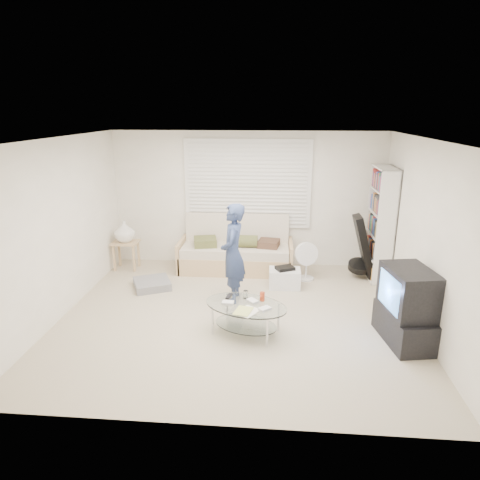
# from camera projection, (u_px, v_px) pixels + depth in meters

# --- Properties ---
(ground) EXTENTS (5.00, 5.00, 0.00)m
(ground) POSITION_uv_depth(u_px,v_px,m) (237.00, 316.00, 6.18)
(ground) COLOR #B9A98F
(ground) RESTS_ON ground
(room_shell) EXTENTS (5.02, 4.52, 2.51)m
(room_shell) POSITION_uv_depth(u_px,v_px,m) (239.00, 199.00, 6.16)
(room_shell) COLOR silver
(room_shell) RESTS_ON ground
(window_blinds) EXTENTS (2.32, 0.08, 1.62)m
(window_blinds) POSITION_uv_depth(u_px,v_px,m) (247.00, 184.00, 7.82)
(window_blinds) COLOR silver
(window_blinds) RESTS_ON ground
(futon_sofa) EXTENTS (2.07, 0.83, 1.01)m
(futon_sofa) POSITION_uv_depth(u_px,v_px,m) (236.00, 252.00, 7.89)
(futon_sofa) COLOR tan
(futon_sofa) RESTS_ON ground
(grey_floor_pillow) EXTENTS (0.75, 0.75, 0.13)m
(grey_floor_pillow) POSITION_uv_depth(u_px,v_px,m) (152.00, 284.00, 7.15)
(grey_floor_pillow) COLOR slate
(grey_floor_pillow) RESTS_ON ground
(side_table) EXTENTS (0.47, 0.37, 0.92)m
(side_table) POSITION_uv_depth(u_px,v_px,m) (125.00, 233.00, 7.82)
(side_table) COLOR tan
(side_table) RESTS_ON ground
(bookshelf) EXTENTS (0.31, 0.82, 1.95)m
(bookshelf) POSITION_uv_depth(u_px,v_px,m) (380.00, 224.00, 7.33)
(bookshelf) COLOR white
(bookshelf) RESTS_ON ground
(guitar_case) EXTENTS (0.45, 0.41, 1.10)m
(guitar_case) POSITION_uv_depth(u_px,v_px,m) (363.00, 251.00, 7.45)
(guitar_case) COLOR black
(guitar_case) RESTS_ON ground
(floor_fan) EXTENTS (0.43, 0.28, 0.69)m
(floor_fan) POSITION_uv_depth(u_px,v_px,m) (307.00, 258.00, 7.40)
(floor_fan) COLOR white
(floor_fan) RESTS_ON ground
(storage_bin) EXTENTS (0.52, 0.37, 0.36)m
(storage_bin) POSITION_uv_depth(u_px,v_px,m) (285.00, 278.00, 7.14)
(storage_bin) COLOR white
(storage_bin) RESTS_ON ground
(tv_unit) EXTENTS (0.63, 0.97, 0.99)m
(tv_unit) POSITION_uv_depth(u_px,v_px,m) (406.00, 307.00, 5.38)
(tv_unit) COLOR black
(tv_unit) RESTS_ON ground
(coffee_table) EXTENTS (1.28, 1.03, 0.53)m
(coffee_table) POSITION_uv_depth(u_px,v_px,m) (246.00, 310.00, 5.62)
(coffee_table) COLOR silver
(coffee_table) RESTS_ON ground
(standing_person) EXTENTS (0.38, 0.57, 1.54)m
(standing_person) POSITION_uv_depth(u_px,v_px,m) (233.00, 254.00, 6.46)
(standing_person) COLOR #2D4965
(standing_person) RESTS_ON ground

